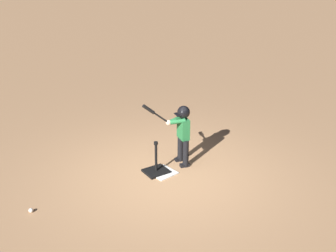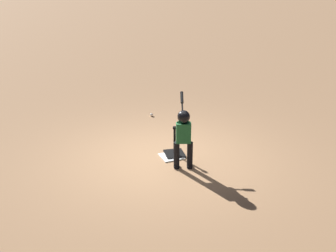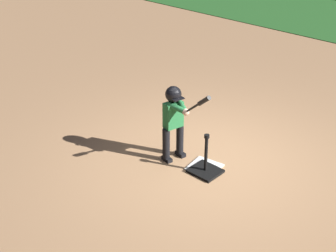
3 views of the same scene
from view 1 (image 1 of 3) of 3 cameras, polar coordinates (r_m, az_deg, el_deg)
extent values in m
plane|color=#AD7F56|center=(8.67, 0.15, -6.28)|extent=(90.00, 90.00, 0.00)
cube|color=white|center=(8.81, -0.67, -5.70)|extent=(0.50, 0.50, 0.02)
cube|color=black|center=(8.83, -1.45, -5.55)|extent=(0.44, 0.39, 0.04)
cylinder|color=black|center=(8.70, -1.47, -3.87)|extent=(0.05, 0.05, 0.54)
cylinder|color=black|center=(8.56, -1.49, -2.11)|extent=(0.08, 0.08, 0.05)
cylinder|color=black|center=(8.93, 2.18, -3.39)|extent=(0.13, 0.13, 0.54)
cube|color=black|center=(9.03, 2.04, -4.78)|extent=(0.19, 0.12, 0.06)
cylinder|color=black|center=(9.14, 1.53, -2.71)|extent=(0.13, 0.13, 0.54)
cube|color=black|center=(9.24, 1.40, -4.07)|extent=(0.19, 0.12, 0.06)
cube|color=#236B38|center=(8.83, 1.89, -0.30)|extent=(0.21, 0.31, 0.40)
sphere|color=#DBB293|center=(8.71, 1.91, 1.62)|extent=(0.21, 0.21, 0.21)
sphere|color=black|center=(8.70, 1.92, 1.70)|extent=(0.24, 0.24, 0.24)
cube|color=black|center=(8.68, 1.30, 1.42)|extent=(0.16, 0.20, 0.01)
cylinder|color=#236B38|center=(8.67, 1.11, 0.55)|extent=(0.32, 0.23, 0.12)
cylinder|color=#236B38|center=(8.74, 0.88, 0.76)|extent=(0.33, 0.11, 0.12)
sphere|color=#DBB293|center=(8.66, 0.07, 0.40)|extent=(0.10, 0.10, 0.10)
cylinder|color=black|center=(8.51, -1.41, 1.40)|extent=(0.49, 0.13, 0.42)
cylinder|color=black|center=(8.41, -2.38, 2.05)|extent=(0.25, 0.11, 0.21)
cylinder|color=black|center=(8.67, 0.16, 0.34)|extent=(0.05, 0.06, 0.05)
sphere|color=white|center=(8.01, -16.38, -9.84)|extent=(0.07, 0.07, 0.07)
camera|label=2|loc=(13.41, 39.82, 17.83)|focal=50.00mm
camera|label=3|loc=(11.22, -32.17, 17.89)|focal=50.00mm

